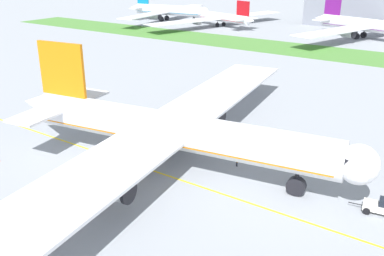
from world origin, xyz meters
The scene contains 10 objects.
ground_plane centered at (0.00, 0.00, 0.00)m, with size 600.00×600.00×0.00m, color #9399A0.
apron_taxi_line centered at (0.00, -2.47, 0.00)m, with size 280.00×0.36×0.01m, color yellow.
grass_median_strip centered at (0.00, 100.98, 0.05)m, with size 320.00×24.00×0.10m, color #4C8438.
airliner_foreground centered at (4.92, 0.16, 6.10)m, with size 59.21×95.72×17.95m.
pushback_tug centered at (35.22, 4.82, 0.99)m, with size 5.80×2.88×2.18m.
ground_crew_marshaller_front centered at (13.59, 6.18, 0.97)m, with size 0.52×0.38×1.60m.
service_truck_baggage_loader centered at (-7.71, 44.58, 1.64)m, with size 5.14×2.83×3.07m.
parked_airliner_far_left centered at (-98.87, 134.63, 5.51)m, with size 46.55×73.54×16.23m.
parked_airliner_far_centre centered at (-68.72, 134.45, 4.37)m, with size 48.21×80.15×12.88m.
parked_airliner_far_right centered at (0.33, 136.61, 5.56)m, with size 49.71×80.41×16.37m.
Camera 1 is at (42.57, -48.22, 30.51)m, focal length 40.52 mm.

